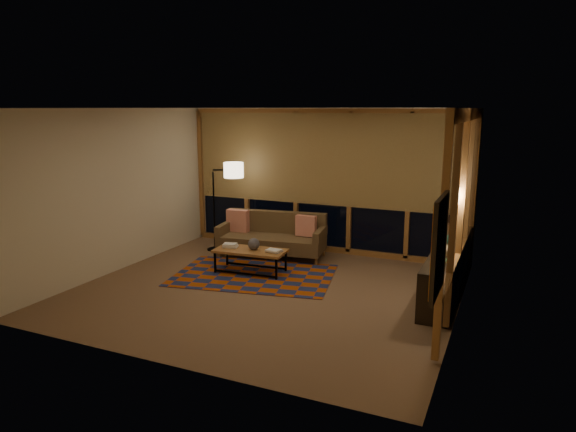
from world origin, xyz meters
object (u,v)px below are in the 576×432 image
at_px(floor_lamp, 214,206).
at_px(bookshelf, 446,271).
at_px(sofa, 272,236).
at_px(coffee_table, 251,261).

xyz_separation_m(floor_lamp, bookshelf, (4.41, -0.66, -0.52)).
distance_m(sofa, coffee_table, 1.03).
height_order(coffee_table, bookshelf, bookshelf).
relative_size(sofa, bookshelf, 0.72).
bearing_deg(bookshelf, floor_lamp, 171.54).
distance_m(coffee_table, bookshelf, 3.13).
distance_m(floor_lamp, bookshelf, 4.49).
relative_size(coffee_table, floor_lamp, 0.69).
bearing_deg(sofa, bookshelf, -20.20).
distance_m(sofa, floor_lamp, 1.30).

